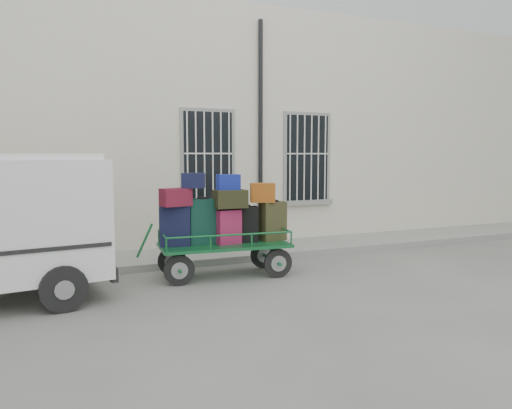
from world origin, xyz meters
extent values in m
plane|color=slate|center=(0.00, 0.00, 0.00)|extent=(80.00, 80.00, 0.00)
cube|color=beige|center=(0.00, 5.50, 3.00)|extent=(24.00, 5.00, 6.00)
cylinder|color=black|center=(0.95, 2.92, 2.80)|extent=(0.11, 0.11, 5.60)
cube|color=black|center=(-0.40, 2.98, 2.25)|extent=(1.20, 0.08, 2.20)
cube|color=gray|center=(-0.40, 2.96, 1.09)|extent=(1.45, 0.22, 0.12)
cube|color=black|center=(2.30, 2.98, 2.25)|extent=(1.20, 0.08, 2.20)
cube|color=gray|center=(2.30, 2.96, 1.09)|extent=(1.45, 0.22, 0.12)
cube|color=gray|center=(0.00, 2.20, 0.07)|extent=(24.00, 1.70, 0.15)
cylinder|color=black|center=(-1.89, 0.09, 0.28)|extent=(0.56, 0.12, 0.55)
cylinder|color=gray|center=(-1.89, 0.09, 0.28)|extent=(0.31, 0.13, 0.30)
cylinder|color=black|center=(-1.81, 0.93, 0.28)|extent=(0.56, 0.12, 0.55)
cylinder|color=gray|center=(-1.81, 0.93, 0.28)|extent=(0.31, 0.13, 0.30)
cylinder|color=black|center=(-0.01, -0.08, 0.28)|extent=(0.56, 0.12, 0.55)
cylinder|color=gray|center=(-0.01, -0.08, 0.28)|extent=(0.31, 0.13, 0.30)
cylinder|color=black|center=(0.06, 0.76, 0.28)|extent=(0.56, 0.12, 0.55)
cylinder|color=gray|center=(0.06, 0.76, 0.28)|extent=(0.31, 0.13, 0.30)
cube|color=#155E2E|center=(-0.91, 0.43, 0.61)|extent=(2.53, 1.32, 0.06)
cylinder|color=#155E2E|center=(-2.40, 0.56, 0.78)|extent=(0.32, 0.07, 0.62)
cube|color=black|center=(-1.84, 0.57, 1.02)|extent=(0.60, 0.37, 0.76)
cube|color=black|center=(-1.84, 0.57, 1.41)|extent=(0.23, 0.16, 0.03)
cube|color=#0D3026|center=(-1.29, 0.55, 1.07)|extent=(0.56, 0.30, 0.86)
cube|color=black|center=(-1.29, 0.55, 1.52)|extent=(0.23, 0.15, 0.03)
cube|color=#891956|center=(-0.85, 0.38, 0.96)|extent=(0.48, 0.31, 0.65)
cube|color=black|center=(-0.85, 0.38, 1.31)|extent=(0.19, 0.15, 0.03)
cube|color=black|center=(-0.47, 0.46, 0.98)|extent=(0.55, 0.39, 0.69)
cube|color=black|center=(-0.47, 0.46, 1.35)|extent=(0.21, 0.16, 0.03)
cube|color=#35381C|center=(0.10, 0.41, 1.02)|extent=(0.53, 0.35, 0.77)
cube|color=black|center=(0.10, 0.41, 1.42)|extent=(0.21, 0.16, 0.03)
cube|color=maroon|center=(-1.84, 0.47, 1.56)|extent=(0.59, 0.41, 0.33)
cube|color=black|center=(-0.81, 0.37, 1.50)|extent=(0.61, 0.40, 0.34)
cube|color=maroon|center=(-0.12, 0.41, 1.59)|extent=(0.55, 0.45, 0.37)
cube|color=black|center=(-1.50, 0.46, 1.86)|extent=(0.50, 0.42, 0.27)
cube|color=navy|center=(-0.81, 0.47, 1.81)|extent=(0.45, 0.33, 0.29)
cube|color=black|center=(-3.20, 0.38, 1.64)|extent=(0.23, 1.44, 0.57)
cube|color=black|center=(-3.21, 0.37, 0.45)|extent=(0.35, 1.91, 0.23)
cube|color=white|center=(-3.17, 0.38, 0.68)|extent=(0.09, 0.44, 0.12)
cylinder|color=black|center=(-3.85, -0.67, 0.35)|extent=(0.73, 0.32, 0.70)
cylinder|color=black|center=(-4.10, 1.22, 0.35)|extent=(0.73, 0.32, 0.70)
camera|label=1|loc=(-4.09, -8.47, 2.33)|focal=35.00mm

